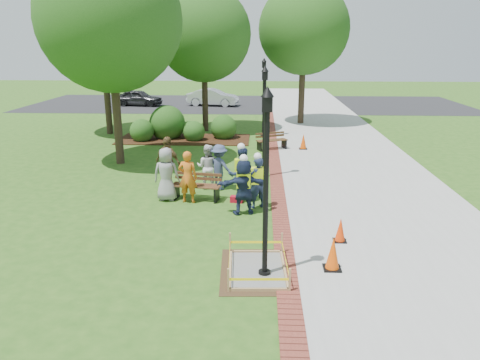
{
  "coord_description": "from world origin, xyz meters",
  "views": [
    {
      "loc": [
        1.12,
        -12.63,
        5.15
      ],
      "look_at": [
        0.5,
        1.2,
        1.0
      ],
      "focal_mm": 35.0,
      "sensor_mm": 36.0,
      "label": 1
    }
  ],
  "objects_px": {
    "cone_front": "(333,254)",
    "hivis_worker_b": "(257,181)",
    "bench_near": "(196,192)",
    "hivis_worker_c": "(241,173)",
    "hivis_worker_a": "(244,185)",
    "wet_concrete_pad": "(257,262)",
    "lamp_near": "(266,170)"
  },
  "relations": [
    {
      "from": "hivis_worker_b",
      "to": "wet_concrete_pad",
      "type": "bearing_deg",
      "value": -89.37
    },
    {
      "from": "hivis_worker_a",
      "to": "hivis_worker_b",
      "type": "bearing_deg",
      "value": 54.01
    },
    {
      "from": "lamp_near",
      "to": "hivis_worker_b",
      "type": "relative_size",
      "value": 2.36
    },
    {
      "from": "cone_front",
      "to": "hivis_worker_a",
      "type": "distance_m",
      "value": 4.25
    },
    {
      "from": "bench_near",
      "to": "hivis_worker_c",
      "type": "xyz_separation_m",
      "value": [
        1.51,
        -0.04,
        0.69
      ]
    },
    {
      "from": "cone_front",
      "to": "hivis_worker_c",
      "type": "xyz_separation_m",
      "value": [
        -2.33,
        4.81,
        0.58
      ]
    },
    {
      "from": "hivis_worker_b",
      "to": "hivis_worker_c",
      "type": "bearing_deg",
      "value": 129.89
    },
    {
      "from": "hivis_worker_a",
      "to": "hivis_worker_c",
      "type": "height_order",
      "value": "hivis_worker_c"
    },
    {
      "from": "hivis_worker_c",
      "to": "bench_near",
      "type": "bearing_deg",
      "value": 178.6
    },
    {
      "from": "wet_concrete_pad",
      "to": "bench_near",
      "type": "distance_m",
      "value": 5.41
    },
    {
      "from": "lamp_near",
      "to": "hivis_worker_c",
      "type": "distance_m",
      "value": 5.41
    },
    {
      "from": "hivis_worker_a",
      "to": "hivis_worker_b",
      "type": "xyz_separation_m",
      "value": [
        0.41,
        0.57,
        -0.04
      ]
    },
    {
      "from": "cone_front",
      "to": "hivis_worker_c",
      "type": "height_order",
      "value": "hivis_worker_c"
    },
    {
      "from": "bench_near",
      "to": "hivis_worker_c",
      "type": "height_order",
      "value": "hivis_worker_c"
    },
    {
      "from": "cone_front",
      "to": "hivis_worker_b",
      "type": "xyz_separation_m",
      "value": [
        -1.79,
        4.16,
        0.51
      ]
    },
    {
      "from": "lamp_near",
      "to": "hivis_worker_b",
      "type": "bearing_deg",
      "value": 92.72
    },
    {
      "from": "cone_front",
      "to": "hivis_worker_a",
      "type": "xyz_separation_m",
      "value": [
        -2.21,
        3.59,
        0.54
      ]
    },
    {
      "from": "cone_front",
      "to": "hivis_worker_b",
      "type": "bearing_deg",
      "value": 113.31
    },
    {
      "from": "lamp_near",
      "to": "hivis_worker_c",
      "type": "bearing_deg",
      "value": 98.36
    },
    {
      "from": "lamp_near",
      "to": "hivis_worker_c",
      "type": "xyz_separation_m",
      "value": [
        -0.75,
        5.14,
        -1.51
      ]
    },
    {
      "from": "hivis_worker_a",
      "to": "hivis_worker_c",
      "type": "distance_m",
      "value": 1.22
    },
    {
      "from": "cone_front",
      "to": "hivis_worker_b",
      "type": "relative_size",
      "value": 0.45
    },
    {
      "from": "cone_front",
      "to": "lamp_near",
      "type": "bearing_deg",
      "value": -168.25
    },
    {
      "from": "hivis_worker_a",
      "to": "hivis_worker_b",
      "type": "relative_size",
      "value": 1.05
    },
    {
      "from": "lamp_near",
      "to": "hivis_worker_a",
      "type": "height_order",
      "value": "lamp_near"
    },
    {
      "from": "hivis_worker_c",
      "to": "hivis_worker_b",
      "type": "bearing_deg",
      "value": -50.11
    },
    {
      "from": "bench_near",
      "to": "cone_front",
      "type": "distance_m",
      "value": 6.18
    },
    {
      "from": "bench_near",
      "to": "lamp_near",
      "type": "bearing_deg",
      "value": -66.4
    },
    {
      "from": "wet_concrete_pad",
      "to": "lamp_near",
      "type": "height_order",
      "value": "lamp_near"
    },
    {
      "from": "bench_near",
      "to": "wet_concrete_pad",
      "type": "bearing_deg",
      "value": -67.24
    },
    {
      "from": "wet_concrete_pad",
      "to": "cone_front",
      "type": "distance_m",
      "value": 1.76
    },
    {
      "from": "lamp_near",
      "to": "hivis_worker_b",
      "type": "height_order",
      "value": "lamp_near"
    }
  ]
}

